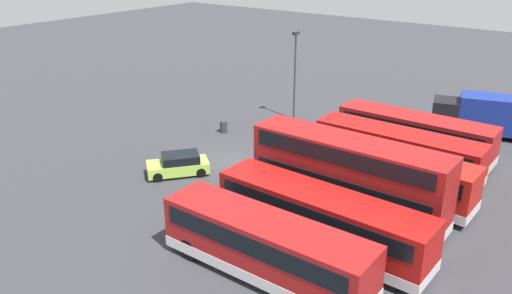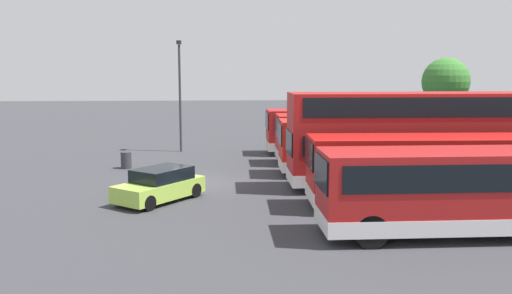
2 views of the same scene
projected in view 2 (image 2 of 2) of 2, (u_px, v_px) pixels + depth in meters
ground_plane at (198, 183)px, 27.31m from camera, size 140.00×140.00×0.00m
bus_single_deck_near_end at (349, 129)px, 36.47m from camera, size 2.68×11.03×2.95m
bus_single_deck_second at (367, 136)px, 32.77m from camera, size 2.63×11.00×2.95m
bus_single_deck_third at (389, 145)px, 29.26m from camera, size 2.85×11.80×2.95m
bus_double_decker_fourth at (407, 137)px, 25.74m from camera, size 2.61×11.22×4.55m
bus_single_deck_fifth at (448, 169)px, 22.28m from camera, size 2.87×11.49×2.95m
bus_single_deck_sixth at (472, 189)px, 18.54m from camera, size 2.64×10.46×2.95m
box_truck_blue at (363, 118)px, 43.87m from camera, size 4.51×7.90×3.20m
car_hatchback_silver at (160, 185)px, 23.51m from camera, size 4.26×3.89×1.43m
lamp_post_tall at (180, 87)px, 36.97m from camera, size 0.70×0.30×7.50m
waste_bin_yellow at (126, 160)px, 31.19m from camera, size 0.60×0.60×0.95m
tree_midleft at (446, 82)px, 49.08m from camera, size 4.24×4.24×6.62m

